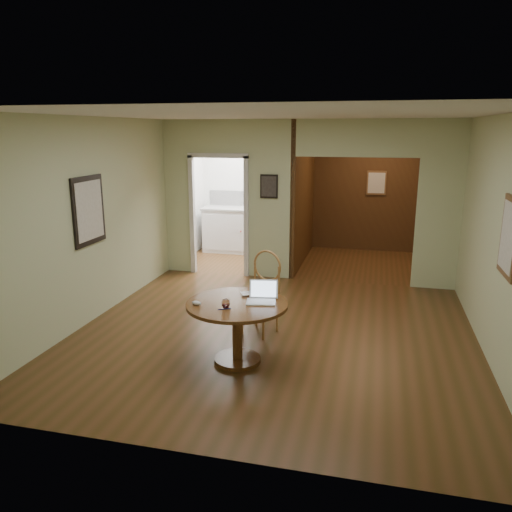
% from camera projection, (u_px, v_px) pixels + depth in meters
% --- Properties ---
extents(floor, '(5.00, 5.00, 0.00)m').
position_uv_depth(floor, '(273.00, 335.00, 6.33)').
color(floor, '#473014').
rests_on(floor, ground).
extents(room_shell, '(5.20, 7.50, 5.00)m').
position_uv_depth(room_shell, '(283.00, 200.00, 9.04)').
color(room_shell, white).
rests_on(room_shell, ground).
extents(dining_table, '(1.12, 1.12, 0.70)m').
position_uv_depth(dining_table, '(237.00, 318.00, 5.48)').
color(dining_table, brown).
rests_on(dining_table, ground).
extents(chair, '(0.58, 0.58, 1.06)m').
position_uv_depth(chair, '(263.00, 288.00, 6.30)').
color(chair, '#9F6038').
rests_on(chair, ground).
extents(open_laptop, '(0.35, 0.32, 0.22)m').
position_uv_depth(open_laptop, '(262.00, 296.00, 5.48)').
color(open_laptop, white).
rests_on(open_laptop, dining_table).
extents(closed_laptop, '(0.40, 0.36, 0.03)m').
position_uv_depth(closed_laptop, '(257.00, 295.00, 5.66)').
color(closed_laptop, silver).
rests_on(closed_laptop, dining_table).
extents(mouse, '(0.12, 0.09, 0.05)m').
position_uv_depth(mouse, '(197.00, 303.00, 5.36)').
color(mouse, white).
rests_on(mouse, dining_table).
extents(wine_glass, '(0.09, 0.09, 0.10)m').
position_uv_depth(wine_glass, '(226.00, 303.00, 5.26)').
color(wine_glass, white).
rests_on(wine_glass, dining_table).
extents(pen, '(0.12, 0.07, 0.01)m').
position_uv_depth(pen, '(224.00, 309.00, 5.23)').
color(pen, navy).
rests_on(pen, dining_table).
extents(kitchen_cabinet, '(2.06, 0.60, 0.94)m').
position_uv_depth(kitchen_cabinet, '(251.00, 230.00, 10.48)').
color(kitchen_cabinet, white).
rests_on(kitchen_cabinet, ground).
extents(grocery_bag, '(0.32, 0.29, 0.28)m').
position_uv_depth(grocery_bag, '(266.00, 202.00, 10.25)').
color(grocery_bag, beige).
rests_on(grocery_bag, kitchen_cabinet).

